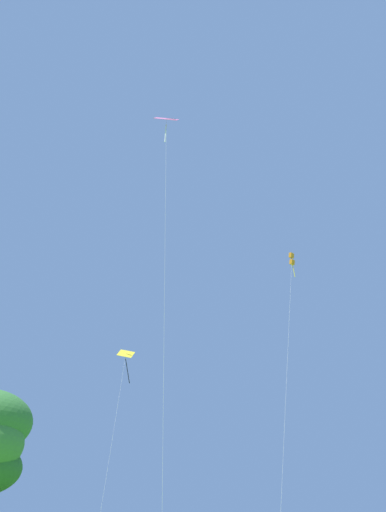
# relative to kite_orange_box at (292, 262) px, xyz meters

# --- Properties ---
(kite_orange_box) EXTENTS (1.25, 11.12, 24.38)m
(kite_orange_box) POSITION_rel_kite_orange_box_xyz_m (0.00, 0.00, 0.00)
(kite_orange_box) COLOR orange
(kite_orange_box) RESTS_ON ground_plane
(kite_yellow_diamond) EXTENTS (2.41, 6.50, 14.97)m
(kite_yellow_diamond) POSITION_rel_kite_orange_box_xyz_m (-14.16, -5.27, -9.77)
(kite_yellow_diamond) COLOR yellow
(kite_yellow_diamond) RESTS_ON ground_plane
(kite_pink_low) EXTENTS (3.30, 5.32, 28.72)m
(kite_pink_low) POSITION_rel_kite_orange_box_xyz_m (-5.83, -17.33, 3.34)
(kite_pink_low) COLOR pink
(kite_pink_low) RESTS_ON ground_plane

